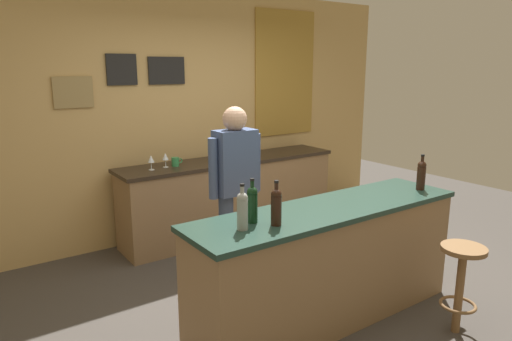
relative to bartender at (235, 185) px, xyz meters
The scene contains 13 objects.
ground_plane 1.09m from the bartender, 61.94° to the right, with size 10.00×10.00×0.00m, color #423D38.
back_wall 1.63m from the bartender, 79.09° to the left, with size 6.00×0.09×2.80m.
bar_counter 1.05m from the bartender, 73.53° to the right, with size 2.31×0.60×0.92m.
side_counter 1.42m from the bartender, 59.97° to the left, with size 2.66×0.56×0.90m.
bartender is the anchor object (origin of this frame).
bar_stool 1.91m from the bartender, 59.90° to the right, with size 0.32×0.32×0.68m.
wine_bottle_a 1.08m from the bartender, 120.07° to the right, with size 0.07×0.07×0.31m.
wine_bottle_b 0.95m from the bartender, 115.58° to the right, with size 0.07×0.07×0.31m.
wine_bottle_c 1.04m from the bartender, 107.39° to the right, with size 0.07×0.07×0.31m.
wine_bottle_d 1.59m from the bartender, 38.39° to the right, with size 0.07×0.07×0.31m.
wine_glass_a 1.17m from the bartender, 105.36° to the left, with size 0.07×0.07×0.16m.
wine_glass_b 1.18m from the bartender, 96.62° to the left, with size 0.07×0.07×0.16m.
coffee_mug 1.16m from the bartender, 91.21° to the left, with size 0.12×0.08×0.09m.
Camera 1 is at (-2.34, -2.78, 1.96)m, focal length 32.18 mm.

